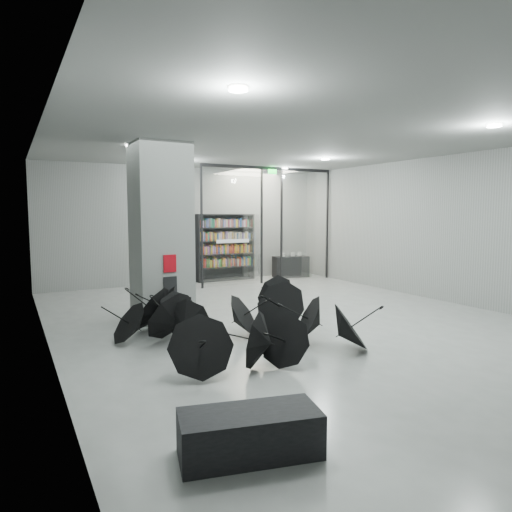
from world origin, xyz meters
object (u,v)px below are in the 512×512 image
bench (250,433)px  shop_counter (291,267)px  column (161,232)px  bookshelf (225,247)px  umbrella_cluster (228,325)px

bench → shop_counter: bearing=68.9°
bench → shop_counter: (7.31, 10.53, 0.17)m
column → bookshelf: 6.13m
shop_counter → umbrella_cluster: 8.84m
column → bookshelf: bearing=51.5°
bench → umbrella_cluster: 4.12m
column → bench: column is taller
column → bookshelf: (3.78, 4.75, -0.81)m
bench → umbrella_cluster: (1.55, 3.82, 0.08)m
shop_counter → column: bearing=-135.4°
bookshelf → shop_counter: 2.68m
column → bench: (-1.00, -6.25, -1.77)m
umbrella_cluster → bookshelf: bearing=65.7°
bench → umbrella_cluster: bearing=81.5°
column → shop_counter: column is taller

